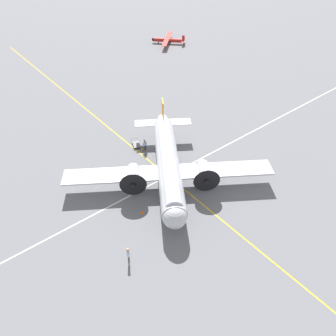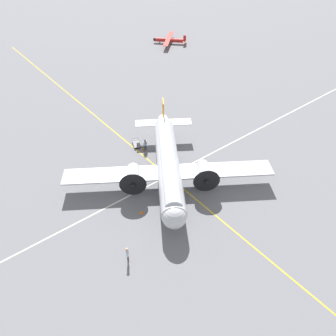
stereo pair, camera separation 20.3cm
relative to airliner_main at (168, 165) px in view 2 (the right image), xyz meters
name	(u,v)px [view 2 (the right image)]	position (x,y,z in m)	size (l,w,h in m)	color
ground_plane	(168,179)	(0.36, -0.24, -2.59)	(300.00, 300.00, 0.00)	slate
apron_line_eastwest	(170,178)	(0.36, -0.55, -2.58)	(120.00, 0.16, 0.01)	gold
apron_line_northsouth	(166,177)	(0.81, -0.24, -2.58)	(0.16, 120.00, 0.01)	silver
airliner_main	(168,165)	(0.00, 0.00, 0.00)	(19.34, 21.90, 5.99)	silver
crew_foreground	(127,253)	(-6.61, 10.17, -1.45)	(0.53, 0.43, 1.86)	#473D2D
passenger_boarding	(145,144)	(7.02, -1.48, -1.46)	(0.35, 0.60, 1.80)	navy
ramp_agent	(145,143)	(7.06, -1.50, -1.46)	(0.30, 0.63, 1.85)	#2D2D33
suitcase_near_door	(144,149)	(7.10, -1.27, -2.36)	(0.41, 0.19, 0.49)	brown
baggage_cart	(136,144)	(8.82, -1.22, -2.32)	(2.23, 1.64, 0.56)	#56565B
light_aircraft_distant	(169,40)	(39.05, -31.14, -1.74)	(8.33, 8.58, 2.06)	#B2231E
traffic_cone	(142,212)	(-2.35, 5.63, -2.37)	(0.36, 0.36, 0.47)	orange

